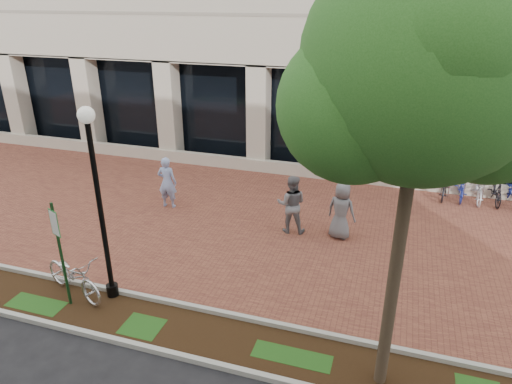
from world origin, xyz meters
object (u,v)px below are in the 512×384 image
(pedestrian_left, at_px, (167,182))
(parking_sign, at_px, (58,243))
(street_tree, at_px, (427,79))
(lamppost, at_px, (99,197))
(pedestrian_mid, at_px, (291,204))
(pedestrian_right, at_px, (341,211))
(locked_bicycle, at_px, (73,276))
(bike_rack_cluster, at_px, (486,190))

(pedestrian_left, bearing_deg, parking_sign, 88.83)
(parking_sign, xyz_separation_m, street_tree, (7.12, -0.11, 3.95))
(lamppost, bearing_deg, pedestrian_mid, 53.45)
(pedestrian_left, bearing_deg, street_tree, 138.33)
(pedestrian_left, distance_m, pedestrian_right, 5.87)
(pedestrian_left, relative_size, pedestrian_mid, 0.98)
(lamppost, bearing_deg, pedestrian_left, 102.26)
(pedestrian_right, bearing_deg, pedestrian_mid, 19.32)
(locked_bicycle, height_order, pedestrian_mid, pedestrian_mid)
(pedestrian_mid, bearing_deg, lamppost, 45.23)
(pedestrian_left, height_order, bike_rack_cluster, pedestrian_left)
(pedestrian_left, bearing_deg, bike_rack_cluster, -164.74)
(street_tree, distance_m, pedestrian_left, 10.46)
(pedestrian_mid, height_order, pedestrian_right, pedestrian_mid)
(lamppost, relative_size, locked_bicycle, 2.24)
(locked_bicycle, distance_m, pedestrian_mid, 6.30)
(parking_sign, relative_size, street_tree, 0.35)
(parking_sign, xyz_separation_m, pedestrian_right, (5.55, 5.16, -0.78))
(street_tree, bearing_deg, pedestrian_left, 142.78)
(street_tree, relative_size, locked_bicycle, 3.68)
(parking_sign, height_order, locked_bicycle, parking_sign)
(lamppost, bearing_deg, bike_rack_cluster, 42.97)
(parking_sign, height_order, pedestrian_mid, parking_sign)
(pedestrian_left, bearing_deg, lamppost, 97.81)
(parking_sign, distance_m, pedestrian_mid, 6.55)
(parking_sign, height_order, bike_rack_cluster, parking_sign)
(parking_sign, height_order, street_tree, street_tree)
(bike_rack_cluster, bearing_deg, pedestrian_left, -160.90)
(lamppost, distance_m, bike_rack_cluster, 12.84)
(street_tree, height_order, pedestrian_right, street_tree)
(street_tree, distance_m, pedestrian_mid, 7.64)
(lamppost, distance_m, pedestrian_right, 6.83)
(lamppost, bearing_deg, locked_bicycle, -164.53)
(lamppost, height_order, pedestrian_right, lamppost)
(pedestrian_mid, height_order, bike_rack_cluster, pedestrian_mid)
(lamppost, xyz_separation_m, bike_rack_cluster, (9.26, 8.63, -2.14))
(street_tree, bearing_deg, bike_rack_cluster, 72.81)
(pedestrian_left, height_order, pedestrian_right, pedestrian_left)
(parking_sign, xyz_separation_m, locked_bicycle, (-0.11, 0.37, -1.11))
(pedestrian_right, relative_size, bike_rack_cluster, 0.50)
(parking_sign, distance_m, locked_bicycle, 1.18)
(parking_sign, bearing_deg, locked_bicycle, 128.51)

